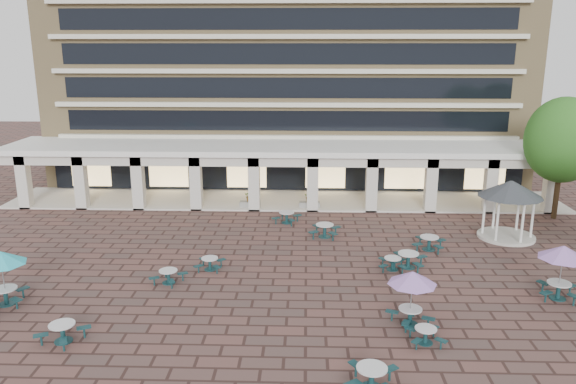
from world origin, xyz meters
The scene contains 20 objects.
ground centered at (0.00, 0.00, 0.00)m, with size 120.00×120.00×0.00m, color brown.
apartment_building centered at (0.00, 25.47, 12.60)m, with size 40.00×15.50×25.20m.
retail_arcade centered at (0.00, 14.80, 3.00)m, with size 42.00×6.60×4.40m.
picnic_table_1 centered at (-8.18, -6.59, 0.47)m, with size 2.12×2.12×0.79m.
picnic_table_2 centered at (6.50, -6.23, 0.40)m, with size 1.58×1.58×0.67m.
picnic_table_3 centered at (3.98, -9.40, 0.49)m, with size 2.08×2.08×0.83m.
picnic_table_4 centered at (-12.23, -3.36, 2.22)m, with size 2.26×2.26×2.61m.
picnic_table_5 centered at (-3.47, 1.09, 0.40)m, with size 1.60×1.60×0.68m.
picnic_table_6 centered at (6.16, -4.67, 2.07)m, with size 2.11×2.11×2.43m.
picnic_table_7 centered at (6.30, 1.41, 0.41)m, with size 1.65×1.65×0.69m.
picnic_table_8 centered at (-5.27, -0.71, 0.42)m, with size 1.88×1.88×0.70m.
picnic_table_9 centered at (2.83, 6.60, 0.50)m, with size 2.11×2.11×0.84m.
picnic_table_10 centered at (7.19, 1.75, 0.50)m, with size 2.24×2.24×0.84m.
picnic_table_11 centered at (13.63, -1.89, 2.25)m, with size 2.29×2.29×2.65m.
picnic_table_12 centered at (0.35, 9.38, 0.46)m, with size 2.06×2.06×0.77m.
picnic_table_13 centered at (8.89, 4.53, 0.49)m, with size 2.19×2.19×0.82m.
gazebo centered at (14.17, 6.86, 2.75)m, with size 3.91×3.91×3.64m.
tree_east_c centered at (18.89, 11.07, 5.49)m, with size 5.04×5.04×8.40m.
planter_left centered at (-2.48, 12.90, 0.57)m, with size 1.50×0.69×1.34m.
planter_right centered at (1.91, 12.90, 0.56)m, with size 1.50×0.65×1.33m.
Camera 1 is at (1.63, -26.79, 11.69)m, focal length 35.00 mm.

